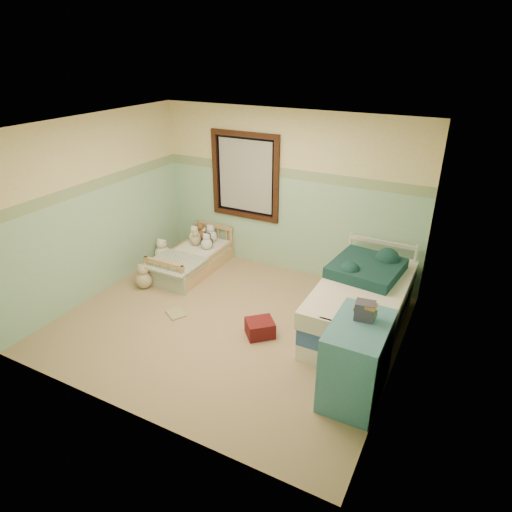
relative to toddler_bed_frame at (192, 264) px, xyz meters
The scene contains 30 objects.
floor 1.67m from the toddler_bed_frame, 39.01° to the right, with size 4.20×3.60×0.02m, color #8D764E.
ceiling 2.94m from the toddler_bed_frame, 39.01° to the right, with size 4.20×3.60×0.02m, color white.
wall_back 1.89m from the toddler_bed_frame, 30.05° to the left, with size 4.20×0.04×2.50m, color beige.
wall_front 3.34m from the toddler_bed_frame, 65.54° to the right, with size 4.20×0.04×2.50m, color beige.
wall_left 1.76m from the toddler_bed_frame, 127.43° to the right, with size 0.04×3.60×2.50m, color beige.
wall_right 3.74m from the toddler_bed_frame, 17.18° to the right, with size 0.04×3.60×2.50m, color beige.
wainscot_mint 1.63m from the toddler_bed_frame, 29.55° to the left, with size 4.20×0.01×1.50m, color #97BEA0.
border_strip 2.10m from the toddler_bed_frame, 29.55° to the left, with size 4.20×0.01×0.15m, color #44694E.
window_frame 1.64m from the toddler_bed_frame, 49.97° to the left, with size 1.16×0.06×1.36m, color black.
window_blinds 1.65m from the toddler_bed_frame, 50.36° to the left, with size 0.92×0.01×1.12m, color beige.
toddler_bed_frame is the anchor object (origin of this frame).
toddler_mattress 0.15m from the toddler_bed_frame, ahead, with size 0.66×1.37×0.12m, color silver.
patchwork_quilt 0.50m from the toddler_bed_frame, 90.00° to the right, with size 0.78×0.72×0.03m, color #708FAE.
plush_bed_brown 0.61m from the toddler_bed_frame, 106.70° to the left, with size 0.20×0.20×0.20m, color brown.
plush_bed_white 0.59m from the toddler_bed_frame, 84.29° to the left, with size 0.20×0.20×0.20m, color silver.
plush_bed_tan 0.42m from the toddler_bed_frame, 109.65° to the left, with size 0.17×0.17×0.17m, color tan.
plush_bed_dark 0.43m from the toddler_bed_frame, 65.10° to the left, with size 0.18×0.18×0.18m, color black.
plush_floor_cream 0.63m from the toddler_bed_frame, behind, with size 0.26×0.26×0.26m, color white.
plush_floor_tan 0.87m from the toddler_bed_frame, 110.28° to the right, with size 0.25×0.25×0.25m, color tan.
twin_bed_frame 2.87m from the toddler_bed_frame, ahead, with size 0.96×1.92×0.22m, color silver.
twin_boxspring 2.88m from the toddler_bed_frame, ahead, with size 0.96×1.92×0.22m, color navy.
twin_mattress 2.91m from the toddler_bed_frame, ahead, with size 1.00×1.96×0.22m, color silver.
teal_blanket 2.87m from the toddler_bed_frame, ahead, with size 0.82×0.86×0.14m, color black.
dresser 3.51m from the toddler_bed_frame, 26.77° to the right, with size 0.54×0.87×0.87m, color teal.
book_stack 3.55m from the toddler_bed_frame, 25.12° to the right, with size 0.19×0.15×0.19m, color #4E332F.
red_pillow 2.09m from the toddler_bed_frame, 31.50° to the right, with size 0.33×0.29×0.21m, color maroon.
floor_book 1.33m from the toddler_bed_frame, 65.08° to the right, with size 0.26×0.20×0.02m, color gold.
extra_plush_0 0.53m from the toddler_bed_frame, 116.59° to the left, with size 0.19×0.19×0.19m, color white.
extra_plush_1 0.41m from the toddler_bed_frame, 58.59° to the left, with size 0.18×0.18×0.18m, color silver.
extra_plush_2 0.61m from the toddler_bed_frame, 102.56° to the left, with size 0.16×0.16×0.16m, color white.
Camera 1 is at (2.57, -4.16, 3.31)m, focal length 31.17 mm.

